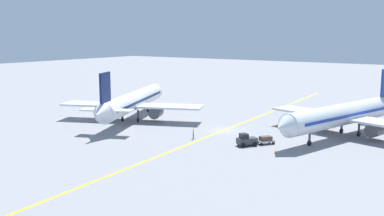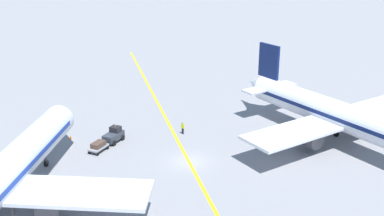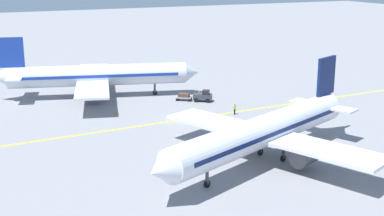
{
  "view_description": "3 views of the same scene",
  "coord_description": "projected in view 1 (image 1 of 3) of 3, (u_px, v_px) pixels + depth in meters",
  "views": [
    {
      "loc": [
        39.36,
        -67.21,
        16.83
      ],
      "look_at": [
        -4.4,
        -3.37,
        4.09
      ],
      "focal_mm": 42.0,
      "sensor_mm": 36.0,
      "label": 1
    },
    {
      "loc": [
        8.38,
        46.87,
        23.81
      ],
      "look_at": [
        -1.43,
        -5.73,
        4.64
      ],
      "focal_mm": 42.0,
      "sensor_mm": 36.0,
      "label": 2
    },
    {
      "loc": [
        -69.25,
        30.06,
        22.17
      ],
      "look_at": [
        -2.19,
        -0.6,
        2.27
      ],
      "focal_mm": 50.0,
      "sensor_mm": 36.0,
      "label": 3
    }
  ],
  "objects": [
    {
      "name": "baggage_cart_trailing",
      "position": [
        266.0,
        139.0,
        69.44
      ],
      "size": [
        2.66,
        2.93,
        1.24
      ],
      "color": "gray",
      "rests_on": "ground"
    },
    {
      "name": "apron_yellow_centreline",
      "position": [
        223.0,
        131.0,
        79.39
      ],
      "size": [
        7.17,
        119.83,
        0.01
      ],
      "primitive_type": "cube",
      "rotation": [
        0.0,
        0.0,
        0.06
      ],
      "color": "yellow",
      "rests_on": "ground"
    },
    {
      "name": "airplane_at_gate",
      "position": [
        132.0,
        102.0,
        88.42
      ],
      "size": [
        27.82,
        33.88,
        10.6
      ],
      "color": "silver",
      "rests_on": "ground"
    },
    {
      "name": "traffic_cone_near_nose",
      "position": [
        277.0,
        126.0,
        82.38
      ],
      "size": [
        0.32,
        0.32,
        0.55
      ],
      "primitive_type": "cone",
      "color": "orange",
      "rests_on": "ground"
    },
    {
      "name": "traffic_cone_mid_apron",
      "position": [
        275.0,
        152.0,
        63.77
      ],
      "size": [
        0.32,
        0.32,
        0.55
      ],
      "primitive_type": "cone",
      "color": "orange",
      "rests_on": "ground"
    },
    {
      "name": "baggage_tug_dark",
      "position": [
        246.0,
        140.0,
        68.33
      ],
      "size": [
        2.98,
        3.31,
        2.11
      ],
      "color": "#333842",
      "rests_on": "ground"
    },
    {
      "name": "ground_crew_worker",
      "position": [
        193.0,
        134.0,
        72.75
      ],
      "size": [
        0.38,
        0.5,
        1.68
      ],
      "color": "#23232D",
      "rests_on": "ground"
    },
    {
      "name": "airplane_adjacent_stand",
      "position": [
        346.0,
        114.0,
        74.51
      ],
      "size": [
        28.39,
        35.02,
        10.6
      ],
      "color": "silver",
      "rests_on": "ground"
    },
    {
      "name": "ground_plane",
      "position": [
        223.0,
        131.0,
        79.4
      ],
      "size": [
        400.0,
        400.0,
        0.0
      ],
      "primitive_type": "plane",
      "color": "gray"
    }
  ]
}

